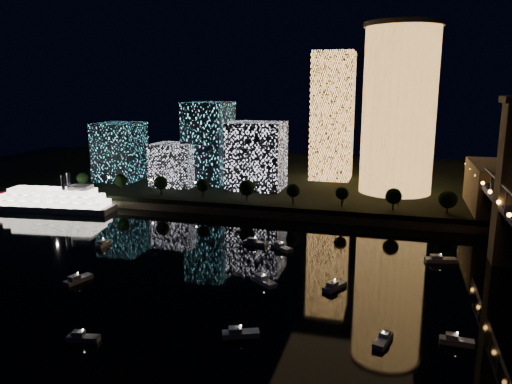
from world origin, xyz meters
TOP-DOWN VIEW (x-y plane):
  - ground at (0.00, 0.00)m, footprint 520.00×520.00m
  - far_bank at (0.00, 160.00)m, footprint 420.00×160.00m
  - seawall at (0.00, 82.00)m, footprint 420.00×6.00m
  - tower_cylindrical at (30.01, 123.59)m, footprint 34.00×34.00m
  - tower_rectangular at (-2.57, 149.18)m, footprint 20.32×20.32m
  - midrise_blocks at (-65.19, 117.32)m, footprint 96.83×34.81m
  - riverboat at (-113.04, 66.92)m, footprint 56.82×17.68m
  - motorboats at (-0.99, 15.14)m, footprint 114.07×76.07m
  - esplanade_trees at (-22.92, 88.00)m, footprint 166.22×7.00m
  - street_lamps at (-34.00, 94.00)m, footprint 132.70×0.70m

SIDE VIEW (x-z plane):
  - ground at x=0.00m, z-range 0.00..0.00m
  - motorboats at x=-0.99m, z-range -0.58..2.20m
  - seawall at x=0.00m, z-range 0.00..3.00m
  - far_bank at x=0.00m, z-range 0.00..5.00m
  - riverboat at x=-113.04m, z-range -4.10..12.74m
  - street_lamps at x=-34.00m, z-range 6.20..11.85m
  - esplanade_trees at x=-22.92m, z-range 5.97..14.97m
  - midrise_blocks at x=-65.19m, z-range 1.24..41.11m
  - tower_rectangular at x=-2.57m, z-range 5.00..69.66m
  - tower_cylindrical at x=30.01m, z-range 5.13..79.65m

